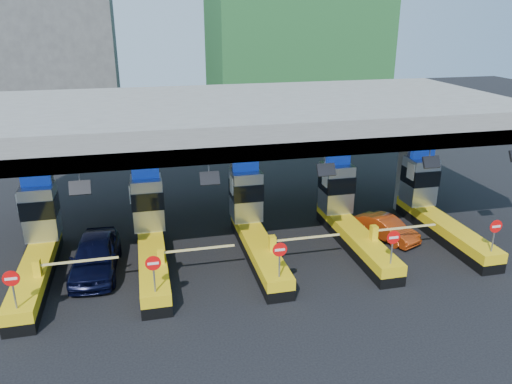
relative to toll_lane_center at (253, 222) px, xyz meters
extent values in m
plane|color=black|center=(0.00, -0.28, -1.40)|extent=(120.00, 120.00, 0.00)
cube|color=slate|center=(0.00, 2.72, 4.85)|extent=(28.00, 12.00, 1.50)
cube|color=#4C4C49|center=(0.00, -2.98, 4.45)|extent=(28.00, 0.60, 0.70)
cube|color=slate|center=(-10.00, 2.72, 1.35)|extent=(1.00, 1.00, 5.50)
cube|color=slate|center=(0.00, 2.72, 1.35)|extent=(1.00, 1.00, 5.50)
cube|color=slate|center=(10.00, 2.72, 1.35)|extent=(1.00, 1.00, 5.50)
cylinder|color=slate|center=(-7.50, -2.98, 3.85)|extent=(0.06, 0.06, 0.50)
cube|color=black|center=(-7.50, -3.18, 3.50)|extent=(0.80, 0.38, 0.54)
cylinder|color=slate|center=(-2.50, -2.98, 3.85)|extent=(0.06, 0.06, 0.50)
cube|color=black|center=(-2.50, -3.18, 3.50)|extent=(0.80, 0.38, 0.54)
cylinder|color=slate|center=(2.50, -2.98, 3.85)|extent=(0.06, 0.06, 0.50)
cube|color=black|center=(2.50, -3.18, 3.50)|extent=(0.80, 0.38, 0.54)
cylinder|color=slate|center=(7.50, -2.98, 3.85)|extent=(0.06, 0.06, 0.50)
cube|color=black|center=(7.50, -3.18, 3.50)|extent=(0.80, 0.38, 0.54)
cube|color=black|center=(-10.00, -1.28, -1.15)|extent=(1.20, 8.00, 0.50)
cube|color=#E5B70C|center=(-10.00, -1.28, -0.65)|extent=(1.20, 8.00, 0.50)
cube|color=#9EA3A8|center=(-10.00, 1.52, 0.90)|extent=(1.50, 1.50, 2.60)
cube|color=black|center=(-10.00, 1.50, 1.20)|extent=(1.56, 1.56, 0.90)
cube|color=#0C2DBF|center=(-10.00, 1.52, 2.48)|extent=(1.30, 0.35, 0.55)
cube|color=white|center=(-10.80, 1.22, 1.60)|extent=(0.06, 0.70, 0.90)
cylinder|color=slate|center=(-10.00, -4.88, 0.25)|extent=(0.07, 0.07, 1.30)
cylinder|color=red|center=(-10.00, -4.91, 0.85)|extent=(0.60, 0.04, 0.60)
cube|color=white|center=(-10.00, -4.93, 0.85)|extent=(0.42, 0.02, 0.10)
cube|color=#E5B70C|center=(-9.65, -2.48, -0.05)|extent=(0.30, 0.35, 0.70)
cube|color=white|center=(-8.00, -2.48, 0.05)|extent=(3.20, 0.08, 0.08)
cube|color=black|center=(-5.00, -1.28, -1.15)|extent=(1.20, 8.00, 0.50)
cube|color=#E5B70C|center=(-5.00, -1.28, -0.65)|extent=(1.20, 8.00, 0.50)
cube|color=#9EA3A8|center=(-5.00, 1.52, 0.90)|extent=(1.50, 1.50, 2.60)
cube|color=black|center=(-5.00, 1.50, 1.20)|extent=(1.56, 1.56, 0.90)
cube|color=#0C2DBF|center=(-5.00, 1.52, 2.48)|extent=(1.30, 0.35, 0.55)
cube|color=white|center=(-5.80, 1.22, 1.60)|extent=(0.06, 0.70, 0.90)
cylinder|color=slate|center=(-5.00, -4.88, 0.25)|extent=(0.07, 0.07, 1.30)
cylinder|color=red|center=(-5.00, -4.91, 0.85)|extent=(0.60, 0.04, 0.60)
cube|color=white|center=(-5.00, -4.93, 0.85)|extent=(0.42, 0.02, 0.10)
cube|color=#E5B70C|center=(-4.65, -2.48, -0.05)|extent=(0.30, 0.35, 0.70)
cube|color=white|center=(-3.00, -2.48, 0.05)|extent=(3.20, 0.08, 0.08)
cube|color=black|center=(0.00, -1.28, -1.15)|extent=(1.20, 8.00, 0.50)
cube|color=#E5B70C|center=(0.00, -1.28, -0.65)|extent=(1.20, 8.00, 0.50)
cube|color=#9EA3A8|center=(0.00, 1.52, 0.90)|extent=(1.50, 1.50, 2.60)
cube|color=black|center=(0.00, 1.50, 1.20)|extent=(1.56, 1.56, 0.90)
cube|color=#0C2DBF|center=(0.00, 1.52, 2.48)|extent=(1.30, 0.35, 0.55)
cube|color=white|center=(-0.80, 1.22, 1.60)|extent=(0.06, 0.70, 0.90)
cylinder|color=slate|center=(0.00, -4.88, 0.25)|extent=(0.07, 0.07, 1.30)
cylinder|color=red|center=(0.00, -4.91, 0.85)|extent=(0.60, 0.04, 0.60)
cube|color=white|center=(0.00, -4.93, 0.85)|extent=(0.42, 0.02, 0.10)
cube|color=#E5B70C|center=(0.35, -2.48, -0.05)|extent=(0.30, 0.35, 0.70)
cube|color=white|center=(2.00, -2.48, 0.05)|extent=(3.20, 0.08, 0.08)
cube|color=black|center=(5.00, -1.28, -1.15)|extent=(1.20, 8.00, 0.50)
cube|color=#E5B70C|center=(5.00, -1.28, -0.65)|extent=(1.20, 8.00, 0.50)
cube|color=#9EA3A8|center=(5.00, 1.52, 0.90)|extent=(1.50, 1.50, 2.60)
cube|color=black|center=(5.00, 1.50, 1.20)|extent=(1.56, 1.56, 0.90)
cube|color=#0C2DBF|center=(5.00, 1.52, 2.48)|extent=(1.30, 0.35, 0.55)
cube|color=white|center=(4.20, 1.22, 1.60)|extent=(0.06, 0.70, 0.90)
cylinder|color=slate|center=(5.00, -4.88, 0.25)|extent=(0.07, 0.07, 1.30)
cylinder|color=red|center=(5.00, -4.91, 0.85)|extent=(0.60, 0.04, 0.60)
cube|color=white|center=(5.00, -4.93, 0.85)|extent=(0.42, 0.02, 0.10)
cube|color=#E5B70C|center=(5.35, -2.48, -0.05)|extent=(0.30, 0.35, 0.70)
cube|color=white|center=(7.00, -2.48, 0.05)|extent=(3.20, 0.08, 0.08)
cube|color=black|center=(10.00, -1.28, -1.15)|extent=(1.20, 8.00, 0.50)
cube|color=#E5B70C|center=(10.00, -1.28, -0.65)|extent=(1.20, 8.00, 0.50)
cube|color=#9EA3A8|center=(10.00, 1.52, 0.90)|extent=(1.50, 1.50, 2.60)
cube|color=black|center=(10.00, 1.50, 1.20)|extent=(1.56, 1.56, 0.90)
cube|color=#0C2DBF|center=(10.00, 1.52, 2.48)|extent=(1.30, 0.35, 0.55)
cube|color=white|center=(9.20, 1.22, 1.60)|extent=(0.06, 0.70, 0.90)
cylinder|color=slate|center=(10.00, -4.88, 0.25)|extent=(0.07, 0.07, 1.30)
cylinder|color=red|center=(10.00, -4.91, 0.85)|extent=(0.60, 0.04, 0.60)
cube|color=white|center=(10.00, -4.93, 0.85)|extent=(0.42, 0.02, 0.10)
cube|color=#E5B70C|center=(10.35, -2.48, -0.05)|extent=(0.30, 0.35, 0.70)
cube|color=white|center=(12.00, -2.48, 0.05)|extent=(3.20, 0.08, 0.08)
cube|color=#4C4C49|center=(-14.00, 35.72, 7.60)|extent=(14.00, 10.00, 18.00)
imported|color=black|center=(-7.52, -0.84, -0.55)|extent=(2.28, 5.06, 1.69)
imported|color=#98300B|center=(7.05, -0.59, -0.81)|extent=(2.57, 3.78, 1.18)
camera|label=1|loc=(-5.08, -22.22, 9.83)|focal=35.00mm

